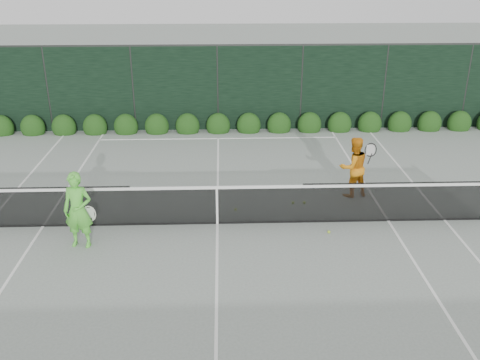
{
  "coord_description": "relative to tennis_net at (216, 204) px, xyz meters",
  "views": [
    {
      "loc": [
        0.15,
        -11.33,
        5.92
      ],
      "look_at": [
        0.55,
        0.3,
        1.0
      ],
      "focal_mm": 40.0,
      "sensor_mm": 36.0,
      "label": 1
    }
  ],
  "objects": [
    {
      "name": "tennis_net",
      "position": [
        0.0,
        0.0,
        0.0
      ],
      "size": [
        12.9,
        0.1,
        1.07
      ],
      "color": "#113421",
      "rests_on": "ground"
    },
    {
      "name": "player_man",
      "position": [
        3.58,
        1.52,
        0.28
      ],
      "size": [
        0.97,
        0.81,
        1.62
      ],
      "rotation": [
        0.0,
        0.0,
        3.43
      ],
      "color": "orange",
      "rests_on": "ground"
    },
    {
      "name": "ground",
      "position": [
        0.02,
        0.0,
        -0.53
      ],
      "size": [
        80.0,
        80.0,
        0.0
      ],
      "primitive_type": "plane",
      "color": "gray",
      "rests_on": "ground"
    },
    {
      "name": "court_lines",
      "position": [
        0.02,
        0.0,
        -0.53
      ],
      "size": [
        11.03,
        23.83,
        0.01
      ],
      "color": "white",
      "rests_on": "ground"
    },
    {
      "name": "hedge_row",
      "position": [
        0.02,
        7.15,
        -0.3
      ],
      "size": [
        31.66,
        0.65,
        0.94
      ],
      "color": "#10360E",
      "rests_on": "ground"
    },
    {
      "name": "tennis_balls",
      "position": [
        1.82,
        0.55,
        -0.5
      ],
      "size": [
        2.18,
        1.66,
        0.07
      ],
      "color": "#AFD52F",
      "rests_on": "ground"
    },
    {
      "name": "windscreen_fence",
      "position": [
        0.02,
        -2.71,
        0.98
      ],
      "size": [
        32.0,
        21.07,
        3.06
      ],
      "color": "black",
      "rests_on": "ground"
    },
    {
      "name": "player_woman",
      "position": [
        -2.95,
        -0.91,
        0.33
      ],
      "size": [
        0.69,
        0.48,
        1.72
      ],
      "rotation": [
        0.0,
        0.0,
        -0.12
      ],
      "color": "#58CE3C",
      "rests_on": "ground"
    }
  ]
}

